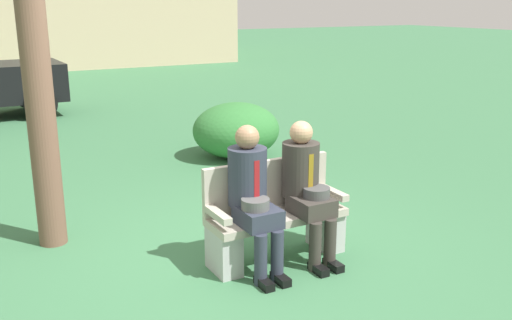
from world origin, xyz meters
TOP-DOWN VIEW (x-y plane):
  - ground_plane at (0.00, 0.00)m, footprint 80.00×80.00m
  - park_bench at (0.36, -0.15)m, footprint 1.28×0.44m
  - seated_man_left at (0.07, -0.28)m, footprint 0.34×0.72m
  - seated_man_right at (0.62, -0.28)m, footprint 0.34×0.72m
  - shrub_near_bench at (1.67, 3.20)m, footprint 1.33×1.22m

SIDE VIEW (x-z plane):
  - ground_plane at x=0.00m, z-range 0.00..0.00m
  - park_bench at x=0.36m, z-range -0.06..0.84m
  - shrub_near_bench at x=1.67m, z-range 0.00..0.83m
  - seated_man_right at x=0.62m, z-range 0.07..1.34m
  - seated_man_left at x=0.07m, z-range 0.07..1.36m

